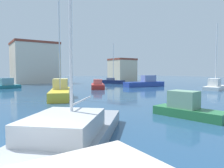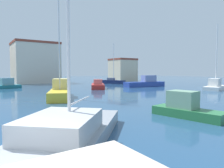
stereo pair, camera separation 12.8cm
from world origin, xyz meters
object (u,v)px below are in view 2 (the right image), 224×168
Objects in this scene: sailboat_yellow_behind_lamppost at (60,91)px; sailboat_navy_far_left at (113,81)px; motorboat_blue_far_right at (145,83)px; sailboat_grey_center_channel at (68,132)px; sailboat_white_near_pier at (215,86)px; motorboat_teal_outer_mooring at (5,85)px; motorboat_green_mid_harbor at (186,108)px; motorboat_red_inner_mooring at (98,85)px.

sailboat_yellow_behind_lamppost is 25.13m from sailboat_navy_far_left.
motorboat_blue_far_right is 0.89× the size of sailboat_navy_far_left.
sailboat_navy_far_left reaches higher than motorboat_blue_far_right.
sailboat_grey_center_channel is 1.00× the size of sailboat_white_near_pier.
motorboat_teal_outer_mooring is (-3.40, 16.24, -0.16)m from sailboat_yellow_behind_lamppost.
sailboat_yellow_behind_lamppost reaches higher than sailboat_navy_far_left.
sailboat_white_near_pier is 1.94× the size of motorboat_teal_outer_mooring.
sailboat_yellow_behind_lamppost is 1.20× the size of sailboat_grey_center_channel.
motorboat_green_mid_harbor is 30.09m from motorboat_teal_outer_mooring.
sailboat_white_near_pier is at bearing 19.71° from sailboat_grey_center_channel.
motorboat_green_mid_harbor is at bearing 4.21° from sailboat_grey_center_channel.
sailboat_white_near_pier reaches higher than sailboat_navy_far_left.
motorboat_green_mid_harbor is at bearing -105.60° from motorboat_red_inner_mooring.
motorboat_blue_far_right is at bearing -89.71° from sailboat_navy_far_left.
sailboat_yellow_behind_lamppost is 16.59m from motorboat_teal_outer_mooring.
motorboat_red_inner_mooring is at bearing 172.23° from motorboat_blue_far_right.
sailboat_grey_center_channel reaches higher than motorboat_blue_far_right.
sailboat_white_near_pier is at bearing -9.24° from sailboat_yellow_behind_lamppost.
motorboat_blue_far_right reaches higher than motorboat_red_inner_mooring.
sailboat_navy_far_left is at bearing 90.29° from motorboat_blue_far_right.
sailboat_navy_far_left reaches higher than motorboat_red_inner_mooring.
sailboat_grey_center_channel reaches higher than motorboat_teal_outer_mooring.
sailboat_grey_center_channel is at bearing -138.43° from motorboat_blue_far_right.
motorboat_blue_far_right is 10.39m from sailboat_navy_far_left.
motorboat_blue_far_right reaches higher than motorboat_green_mid_harbor.
sailboat_yellow_behind_lamppost reaches higher than motorboat_teal_outer_mooring.
sailboat_yellow_behind_lamppost reaches higher than sailboat_grey_center_channel.
sailboat_white_near_pier reaches higher than motorboat_blue_far_right.
sailboat_grey_center_channel is 2.28× the size of motorboat_green_mid_harbor.
motorboat_blue_far_right is at bearing 41.57° from sailboat_grey_center_channel.
motorboat_teal_outer_mooring reaches higher than motorboat_red_inner_mooring.
motorboat_green_mid_harbor is at bearing -116.61° from sailboat_navy_far_left.
motorboat_blue_far_right is (18.45, 6.73, -0.05)m from sailboat_yellow_behind_lamppost.
sailboat_white_near_pier is at bearing -37.02° from motorboat_teal_outer_mooring.
motorboat_teal_outer_mooring is at bearing -177.71° from sailboat_navy_far_left.
sailboat_white_near_pier is 21.41m from sailboat_navy_far_left.
sailboat_yellow_behind_lamppost is at bearing 170.76° from sailboat_white_near_pier.
motorboat_blue_far_right is 1.54× the size of motorboat_teal_outer_mooring.
sailboat_grey_center_channel reaches higher than motorboat_green_mid_harbor.
motorboat_blue_far_right is at bearing -7.77° from motorboat_red_inner_mooring.
sailboat_navy_far_left is (21.80, 0.87, -0.02)m from motorboat_teal_outer_mooring.
motorboat_green_mid_harbor is (3.26, -13.10, -0.14)m from sailboat_yellow_behind_lamppost.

